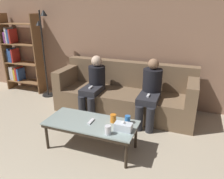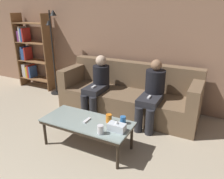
{
  "view_description": "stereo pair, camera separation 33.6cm",
  "coord_description": "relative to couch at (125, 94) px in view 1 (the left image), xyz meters",
  "views": [
    {
      "loc": [
        1.12,
        -0.15,
        1.86
      ],
      "look_at": [
        0.0,
        2.81,
        0.67
      ],
      "focal_mm": 35.0,
      "sensor_mm": 36.0,
      "label": 1
    },
    {
      "loc": [
        1.42,
        -0.01,
        1.86
      ],
      "look_at": [
        0.0,
        2.81,
        0.67
      ],
      "focal_mm": 35.0,
      "sensor_mm": 36.0,
      "label": 2
    }
  ],
  "objects": [
    {
      "name": "coffee_table",
      "position": [
        -0.07,
        -1.31,
        0.04
      ],
      "size": [
        1.25,
        0.55,
        0.41
      ],
      "color": "#8C9E99",
      "rests_on": "ground_plane"
    },
    {
      "name": "wall_back",
      "position": [
        0.0,
        0.5,
        0.97
      ],
      "size": [
        12.0,
        0.06,
        2.6
      ],
      "color": "#9E755B",
      "rests_on": "ground_plane"
    },
    {
      "name": "bookshelf",
      "position": [
        -2.67,
        0.27,
        0.5
      ],
      "size": [
        0.93,
        0.32,
        1.75
      ],
      "color": "brown",
      "rests_on": "ground_plane"
    },
    {
      "name": "seated_person_left_end",
      "position": [
        -0.52,
        -0.24,
        0.23
      ],
      "size": [
        0.31,
        0.68,
        1.05
      ],
      "color": "#28282D",
      "rests_on": "ground_plane"
    },
    {
      "name": "cup_near_right",
      "position": [
        0.26,
        -1.51,
        0.14
      ],
      "size": [
        0.08,
        0.08,
        0.12
      ],
      "color": "silver",
      "rests_on": "coffee_table"
    },
    {
      "name": "game_remote",
      "position": [
        -0.07,
        -1.31,
        0.09
      ],
      "size": [
        0.04,
        0.15,
        0.02
      ],
      "color": "white",
      "rests_on": "coffee_table"
    },
    {
      "name": "cup_near_left",
      "position": [
        0.21,
        -1.2,
        0.14
      ],
      "size": [
        0.08,
        0.08,
        0.11
      ],
      "color": "orange",
      "rests_on": "coffee_table"
    },
    {
      "name": "tissue_box",
      "position": [
        0.4,
        -1.36,
        0.13
      ],
      "size": [
        0.22,
        0.12,
        0.13
      ],
      "color": "silver",
      "rests_on": "coffee_table"
    },
    {
      "name": "seated_person_mid_left",
      "position": [
        0.52,
        -0.24,
        0.24
      ],
      "size": [
        0.32,
        0.72,
        1.08
      ],
      "color": "#28282D",
      "rests_on": "ground_plane"
    },
    {
      "name": "cup_far_center",
      "position": [
        0.4,
        -1.16,
        0.13
      ],
      "size": [
        0.08,
        0.08,
        0.11
      ],
      "color": "#3372BF",
      "rests_on": "coffee_table"
    },
    {
      "name": "standing_lamp",
      "position": [
        -1.82,
        0.12,
        0.79
      ],
      "size": [
        0.31,
        0.26,
        1.83
      ],
      "color": "black",
      "rests_on": "ground_plane"
    },
    {
      "name": "couch",
      "position": [
        0.0,
        0.0,
        0.0
      ],
      "size": [
        2.53,
        0.86,
        0.9
      ],
      "color": "brown",
      "rests_on": "ground_plane"
    }
  ]
}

